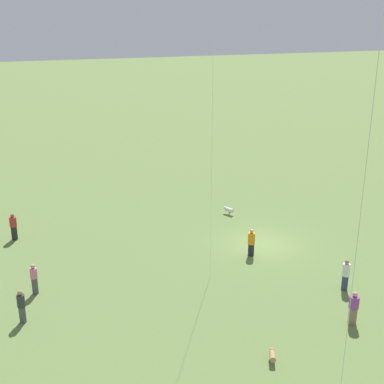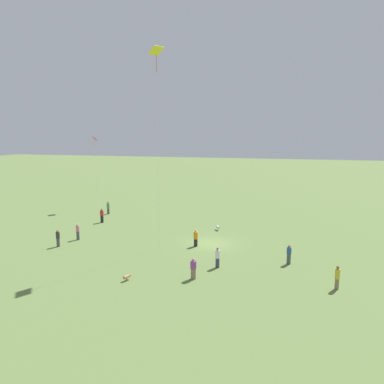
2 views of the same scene
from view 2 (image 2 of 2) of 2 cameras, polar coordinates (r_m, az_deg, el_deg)
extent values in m
plane|color=olive|center=(38.90, 2.82, -7.84)|extent=(240.00, 240.00, 0.00)
cylinder|color=#4C4C51|center=(34.08, 14.52, -9.85)|extent=(0.48, 0.48, 0.91)
cylinder|color=#2D5193|center=(33.85, 14.57, -8.66)|extent=(0.57, 0.57, 0.58)
sphere|color=#A87A56|center=(33.73, 14.60, -8.00)|extent=(0.24, 0.24, 0.24)
cylinder|color=#4C4C51|center=(41.81, -16.98, -6.36)|extent=(0.40, 0.40, 0.92)
cylinder|color=pink|center=(41.62, -17.03, -5.38)|extent=(0.47, 0.47, 0.56)
sphere|color=tan|center=(41.52, -17.06, -4.84)|extent=(0.24, 0.24, 0.24)
cylinder|color=#232328|center=(48.64, -13.55, -4.02)|extent=(0.39, 0.39, 0.92)
cylinder|color=#B72D2D|center=(48.47, -13.59, -3.13)|extent=(0.46, 0.46, 0.63)
sphere|color=brown|center=(48.38, -13.61, -2.63)|extent=(0.24, 0.24, 0.24)
cylinder|color=#847056|center=(29.93, 0.21, -12.35)|extent=(0.56, 0.56, 0.85)
cylinder|color=purple|center=(29.67, 0.21, -11.03)|extent=(0.66, 0.66, 0.61)
sphere|color=tan|center=(29.52, 0.21, -10.26)|extent=(0.24, 0.24, 0.24)
cylinder|color=#232328|center=(37.85, 0.57, -7.71)|extent=(0.48, 0.48, 0.77)
cylinder|color=orange|center=(37.63, 0.57, -6.63)|extent=(0.56, 0.56, 0.72)
sphere|color=beige|center=(37.50, 0.57, -5.93)|extent=(0.24, 0.24, 0.24)
cylinder|color=#847056|center=(30.12, 21.20, -12.91)|extent=(0.30, 0.30, 0.81)
cylinder|color=gold|center=(29.85, 21.29, -11.54)|extent=(0.35, 0.35, 0.73)
sphere|color=brown|center=(29.68, 21.34, -10.67)|extent=(0.24, 0.24, 0.24)
cylinder|color=#4C4C51|center=(53.32, -12.64, -2.89)|extent=(0.39, 0.39, 0.77)
cylinder|color=#4C9956|center=(53.17, -12.67, -2.10)|extent=(0.46, 0.46, 0.74)
sphere|color=brown|center=(53.08, -12.68, -1.58)|extent=(0.24, 0.24, 0.24)
cylinder|color=#4C4C51|center=(40.06, -19.72, -7.25)|extent=(0.44, 0.44, 0.84)
cylinder|color=#333338|center=(39.86, -19.78, -6.23)|extent=(0.52, 0.52, 0.64)
sphere|color=#A87A56|center=(39.74, -19.81, -5.61)|extent=(0.24, 0.24, 0.24)
cylinder|color=#333D5B|center=(32.31, 3.90, -10.71)|extent=(0.42, 0.42, 0.84)
cylinder|color=white|center=(32.06, 3.92, -9.42)|extent=(0.49, 0.49, 0.69)
sphere|color=#A87A56|center=(31.91, 3.93, -8.63)|extent=(0.24, 0.24, 0.24)
cube|color=#E54C99|center=(57.45, -14.61, 7.89)|extent=(1.02, 1.01, 0.60)
cylinder|color=orange|center=(57.47, -14.58, 7.15)|extent=(0.04, 0.04, 0.98)
cylinder|color=silver|center=(57.79, -14.40, 2.77)|extent=(0.01, 0.01, 10.31)
cube|color=yellow|center=(36.04, -5.48, 20.67)|extent=(1.42, 1.48, 0.62)
cylinder|color=red|center=(35.84, -5.45, 18.90)|extent=(0.04, 0.04, 1.57)
cylinder|color=silver|center=(35.41, -5.24, 5.76)|extent=(0.01, 0.01, 18.59)
cylinder|color=tan|center=(30.09, -9.94, -12.60)|extent=(0.45, 0.61, 0.26)
sphere|color=tan|center=(30.30, -9.46, -12.34)|extent=(0.23, 0.23, 0.23)
cylinder|color=tan|center=(30.17, -9.93, -12.99)|extent=(0.12, 0.12, 0.19)
cylinder|color=silver|center=(43.82, 3.99, -5.38)|extent=(0.55, 0.67, 0.30)
sphere|color=silver|center=(44.16, 3.83, -5.20)|extent=(0.27, 0.27, 0.27)
cylinder|color=silver|center=(43.88, 3.99, -5.70)|extent=(0.13, 0.13, 0.21)
camera|label=1|loc=(22.27, -55.68, 13.35)|focal=50.00mm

